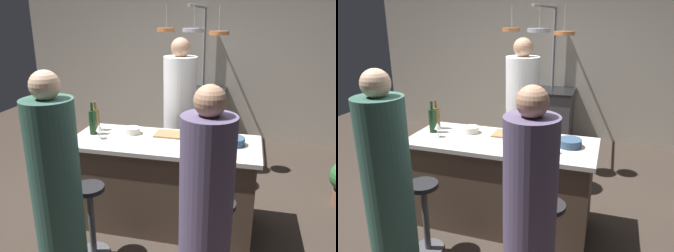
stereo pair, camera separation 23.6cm
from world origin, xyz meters
TOP-DOWN VIEW (x-y plane):
  - ground_plane at (0.00, 0.00)m, footprint 9.00×9.00m
  - back_wall at (0.00, 2.85)m, footprint 6.40×0.16m
  - kitchen_island at (0.00, 0.00)m, footprint 1.80×0.72m
  - stove_range at (0.00, 2.45)m, footprint 0.80×0.64m
  - chef at (-0.02, 0.82)m, footprint 0.38×0.38m
  - bar_stool_left at (-0.50, -0.62)m, footprint 0.28×0.28m
  - guest_left at (-0.56, -0.98)m, footprint 0.36×0.36m
  - bar_stool_right at (0.59, -0.62)m, footprint 0.28×0.28m
  - guest_right at (0.53, -0.99)m, footprint 0.35×0.35m
  - overhead_pot_rack at (0.03, 1.79)m, footprint 0.88×1.58m
  - cutting_board at (0.03, 0.17)m, footprint 0.32×0.22m
  - pepper_mill at (0.48, -0.17)m, footprint 0.05×0.05m
  - wine_bottle_red at (-0.74, 0.02)m, footprint 0.07×0.07m
  - wine_bottle_white at (0.28, 0.18)m, footprint 0.07×0.07m
  - wine_bottle_amber at (-0.76, 0.15)m, footprint 0.07×0.07m
  - wine_glass_by_chef at (-0.62, -0.08)m, footprint 0.07×0.07m
  - wine_glass_near_left_guest at (0.42, -0.08)m, footprint 0.07×0.07m
  - mixing_bowl_blue at (0.64, 0.05)m, footprint 0.21×0.21m
  - mixing_bowl_ceramic at (-0.36, 0.13)m, footprint 0.15×0.15m
  - mixing_bowl_steel at (0.42, 0.14)m, footprint 0.20×0.20m

SIDE VIEW (x-z plane):
  - ground_plane at x=0.00m, z-range 0.00..0.00m
  - bar_stool_left at x=-0.50m, z-range 0.04..0.72m
  - bar_stool_right at x=0.59m, z-range 0.04..0.72m
  - stove_range at x=0.00m, z-range 0.00..0.89m
  - kitchen_island at x=0.00m, z-range 0.00..0.90m
  - guest_right at x=0.53m, z-range -0.06..1.60m
  - guest_left at x=-0.56m, z-range -0.06..1.64m
  - chef at x=-0.02m, z-range -0.07..1.74m
  - cutting_board at x=0.03m, z-range 0.90..0.92m
  - mixing_bowl_steel at x=0.42m, z-range 0.90..0.96m
  - mixing_bowl_ceramic at x=-0.36m, z-range 0.90..0.96m
  - mixing_bowl_blue at x=0.64m, z-range 0.90..0.97m
  - pepper_mill at x=0.48m, z-range 0.90..1.11m
  - wine_glass_by_chef at x=-0.62m, z-range 0.93..1.08m
  - wine_glass_near_left_guest at x=0.42m, z-range 0.93..1.08m
  - wine_bottle_white at x=0.28m, z-range 0.86..1.16m
  - wine_bottle_amber at x=-0.76m, z-range 0.86..1.17m
  - wine_bottle_red at x=-0.74m, z-range 0.86..1.19m
  - back_wall at x=0.00m, z-range 0.00..2.60m
  - overhead_pot_rack at x=0.03m, z-range 0.59..2.76m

